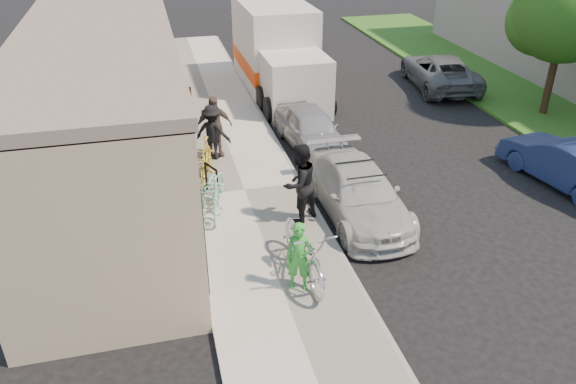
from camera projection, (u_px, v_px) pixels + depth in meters
ground at (355, 247)px, 12.77m from camera, size 120.00×120.00×0.00m
sidewalk at (245, 192)px, 14.86m from camera, size 3.00×34.00×0.15m
curb at (301, 186)px, 15.19m from camera, size 0.12×34.00×0.13m
storefront at (111, 71)px, 17.40m from camera, size 3.60×20.00×4.22m
bike_rack at (211, 178)px, 14.30m from camera, size 0.28×0.57×0.86m
sandwich_board at (184, 103)px, 19.25m from camera, size 0.63×0.63×0.93m
sedan_white at (358, 192)px, 13.72m from camera, size 1.77×4.33×1.29m
sedan_silver at (311, 129)px, 17.25m from camera, size 1.77×3.76×1.24m
moving_truck at (278, 54)px, 21.64m from camera, size 2.57×6.66×3.26m
far_car_blue at (567, 162)px, 15.14m from camera, size 2.01×4.06×1.28m
far_car_gray at (440, 71)px, 22.37m from camera, size 2.81×4.96×1.31m
median_tree at (564, 14)px, 18.28m from camera, size 3.42×3.42×5.24m
tandem_bike at (304, 248)px, 11.34m from camera, size 0.97×2.48×1.29m
woman_rider at (299, 257)px, 10.92m from camera, size 0.62×0.51×1.47m
man_standing at (299, 183)px, 13.07m from camera, size 1.19×1.12×1.94m
cruiser_bike_a at (216, 198)px, 13.48m from camera, size 0.69×1.58×0.92m
cruiser_bike_b at (210, 190)px, 13.72m from camera, size 1.54×2.06×1.03m
cruiser_bike_c at (206, 161)px, 15.07m from camera, size 0.96×1.93×1.12m
bystander_a at (213, 132)px, 16.14m from camera, size 1.22×1.06×1.63m
bystander_b at (214, 126)px, 16.23m from camera, size 1.12×0.58×1.84m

